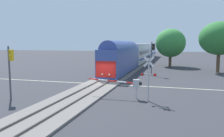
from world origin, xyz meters
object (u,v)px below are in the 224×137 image
at_px(traffic_signal_near_left, 10,64).
at_px(elm_centre_background, 171,43).
at_px(traffic_signal_far_side, 153,53).
at_px(maple_right_background, 219,38).
at_px(commuter_train, 139,52).
at_px(crossing_gate_near, 131,84).
at_px(crossing_signal_mast, 149,73).

distance_m(traffic_signal_near_left, elm_centre_background, 36.29).
relative_size(traffic_signal_far_side, maple_right_background, 0.60).
height_order(commuter_train, elm_centre_background, elm_centre_background).
relative_size(commuter_train, elm_centre_background, 7.36).
bearing_deg(commuter_train, crossing_gate_near, -82.30).
height_order(maple_right_background, elm_centre_background, maple_right_background).
xyz_separation_m(traffic_signal_far_side, maple_right_background, (10.66, 6.55, 2.34)).
relative_size(traffic_signal_near_left, maple_right_background, 0.55).
bearing_deg(crossing_signal_mast, traffic_signal_far_side, 94.35).
bearing_deg(traffic_signal_near_left, commuter_train, 81.90).
height_order(crossing_signal_mast, maple_right_background, maple_right_background).
distance_m(commuter_train, elm_centre_background, 9.72).
bearing_deg(traffic_signal_far_side, elm_centre_background, 80.76).
xyz_separation_m(traffic_signal_near_left, maple_right_background, (21.53, 25.42, 2.65)).
bearing_deg(crossing_gate_near, traffic_signal_near_left, -162.96).
xyz_separation_m(commuter_train, elm_centre_background, (7.71, -5.43, 2.36)).
relative_size(crossing_gate_near, elm_centre_background, 0.63).
bearing_deg(maple_right_background, crossing_gate_near, -116.52).
height_order(traffic_signal_far_side, elm_centre_background, elm_centre_background).
xyz_separation_m(crossing_signal_mast, traffic_signal_far_side, (-1.23, 16.19, 1.06)).
relative_size(crossing_gate_near, traffic_signal_far_side, 0.98).
bearing_deg(maple_right_background, crossing_signal_mast, -112.52).
relative_size(traffic_signal_near_left, elm_centre_background, 0.59).
distance_m(crossing_signal_mast, traffic_signal_near_left, 12.41).
bearing_deg(crossing_gate_near, traffic_signal_far_side, 88.44).
xyz_separation_m(commuter_train, crossing_signal_mast, (6.52, -36.48, -0.24)).
distance_m(commuter_train, crossing_gate_near, 36.31).
height_order(crossing_gate_near, traffic_signal_far_side, traffic_signal_far_side).
distance_m(crossing_signal_mast, maple_right_background, 24.85).
height_order(traffic_signal_near_left, elm_centre_background, elm_centre_background).
bearing_deg(crossing_signal_mast, commuter_train, 100.13).
relative_size(crossing_signal_mast, traffic_signal_near_left, 0.85).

